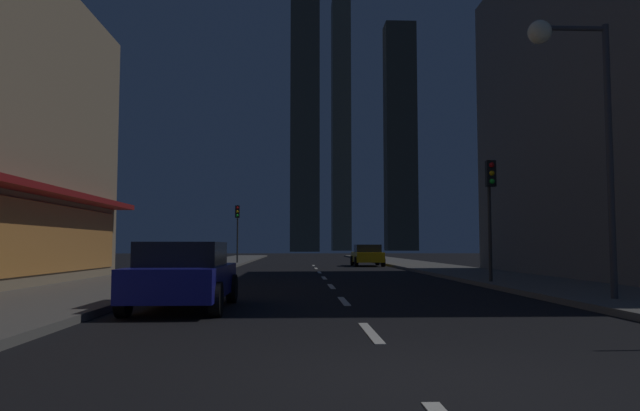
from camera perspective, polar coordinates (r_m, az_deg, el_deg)
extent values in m
cube|color=black|center=(38.06, -0.53, -6.11)|extent=(78.00, 136.00, 0.10)
cube|color=#605E59|center=(38.90, 9.88, -5.82)|extent=(4.00, 76.00, 0.15)
cube|color=#605E59|center=(38.48, -11.06, -5.83)|extent=(4.00, 76.00, 0.15)
cube|color=silver|center=(9.39, 4.98, -12.30)|extent=(0.16, 2.20, 0.01)
cube|color=silver|center=(14.53, 2.35, -9.35)|extent=(0.16, 2.20, 0.01)
cube|color=silver|center=(19.70, 1.12, -7.94)|extent=(0.16, 2.20, 0.01)
cube|color=silver|center=(24.88, 0.41, -7.11)|extent=(0.16, 2.20, 0.01)
cube|color=silver|center=(30.07, -0.06, -6.57)|extent=(0.16, 2.20, 0.01)
cube|color=silver|center=(35.26, -0.39, -6.19)|extent=(0.16, 2.20, 0.01)
cube|color=silver|center=(40.46, -0.64, -5.90)|extent=(0.16, 2.20, 0.01)
cube|color=#484536|center=(142.18, -1.50, 8.65)|extent=(6.90, 8.90, 64.89)
cube|color=#5D5946|center=(169.32, 2.07, 7.98)|extent=(5.26, 7.55, 72.86)
cube|color=#39362B|center=(169.72, 7.87, 6.74)|extent=(8.75, 6.83, 65.63)
cube|color=navy|center=(13.01, -13.18, -7.19)|extent=(1.80, 4.20, 0.65)
cube|color=black|center=(12.79, -13.31, -4.73)|extent=(1.64, 2.00, 0.55)
cylinder|color=black|center=(14.57, -15.58, -7.87)|extent=(0.22, 0.68, 0.68)
cylinder|color=black|center=(14.28, -8.62, -8.06)|extent=(0.22, 0.68, 0.68)
cylinder|color=black|center=(11.87, -18.72, -8.73)|extent=(0.22, 0.68, 0.68)
cylinder|color=black|center=(11.51, -10.17, -9.04)|extent=(0.22, 0.68, 0.68)
sphere|color=white|center=(15.12, -13.76, -6.53)|extent=(0.18, 0.18, 0.18)
sphere|color=white|center=(14.94, -9.60, -6.62)|extent=(0.18, 0.18, 0.18)
cube|color=gold|center=(39.61, 4.64, -5.05)|extent=(1.80, 4.20, 0.65)
cube|color=black|center=(39.41, 4.67, -4.24)|extent=(1.64, 2.00, 0.55)
cylinder|color=black|center=(40.92, 3.18, -5.41)|extent=(0.22, 0.68, 0.68)
cylinder|color=black|center=(41.12, 5.63, -5.39)|extent=(0.22, 0.68, 0.68)
cylinder|color=black|center=(38.13, 3.58, -5.51)|extent=(0.22, 0.68, 0.68)
cylinder|color=black|center=(38.35, 6.21, -5.49)|extent=(0.22, 0.68, 0.68)
sphere|color=white|center=(41.59, 3.55, -4.93)|extent=(0.18, 0.18, 0.18)
sphere|color=white|center=(41.72, 5.06, -4.92)|extent=(0.18, 0.18, 0.18)
cylinder|color=red|center=(25.32, -13.13, -6.00)|extent=(0.22, 0.22, 0.55)
sphere|color=red|center=(25.32, -13.12, -5.38)|extent=(0.21, 0.21, 0.21)
cylinder|color=red|center=(25.34, -13.14, -6.56)|extent=(0.30, 0.30, 0.06)
cylinder|color=red|center=(25.35, -13.49, -5.93)|extent=(0.10, 0.10, 0.10)
cylinder|color=red|center=(25.29, -12.77, -5.95)|extent=(0.10, 0.10, 0.10)
cylinder|color=#2D2D2D|center=(20.92, 16.30, -1.40)|extent=(0.12, 0.12, 4.20)
cube|color=black|center=(20.86, 16.39, 3.02)|extent=(0.32, 0.24, 0.90)
sphere|color=red|center=(20.78, 16.48, 3.83)|extent=(0.18, 0.18, 0.18)
sphere|color=#F2B20C|center=(20.74, 16.50, 3.06)|extent=(0.18, 0.18, 0.18)
sphere|color=#19D833|center=(20.71, 16.52, 2.29)|extent=(0.18, 0.18, 0.18)
cylinder|color=#2D2D2D|center=(42.89, -8.09, -2.76)|extent=(0.12, 0.12, 4.20)
cube|color=black|center=(42.76, -8.10, -0.61)|extent=(0.32, 0.24, 0.90)
sphere|color=red|center=(42.64, -8.11, -0.22)|extent=(0.18, 0.18, 0.18)
sphere|color=#F2B20C|center=(42.63, -8.12, -0.60)|extent=(0.18, 0.18, 0.18)
sphere|color=#19D833|center=(42.61, -8.12, -0.97)|extent=(0.18, 0.18, 0.18)
cylinder|color=#38383D|center=(15.33, 26.53, 4.07)|extent=(0.16, 0.16, 6.50)
cylinder|color=#38383D|center=(15.70, 23.50, 15.63)|extent=(1.60, 0.12, 0.12)
sphere|color=#FCF7CC|center=(15.35, 20.72, 15.62)|extent=(0.56, 0.56, 0.56)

